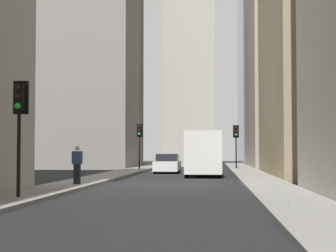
% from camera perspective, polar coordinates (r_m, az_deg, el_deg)
% --- Properties ---
extents(ground_plane, '(135.00, 135.00, 0.00)m').
position_cam_1_polar(ground_plane, '(26.11, 0.20, -6.12)').
color(ground_plane, black).
extents(sidewalk_right, '(90.00, 2.20, 0.14)m').
position_cam_1_polar(sidewalk_right, '(26.83, -9.48, -5.84)').
color(sidewalk_right, gray).
rests_on(sidewalk_right, ground_plane).
extents(sidewalk_left, '(90.00, 2.20, 0.14)m').
position_cam_1_polar(sidewalk_left, '(26.14, 10.13, -5.92)').
color(sidewalk_left, gray).
rests_on(sidewalk_left, ground_plane).
extents(building_left_far, '(17.95, 10.50, 31.41)m').
position_cam_1_polar(building_left_far, '(59.89, 12.99, 11.11)').
color(building_left_far, '#A8A091').
rests_on(building_left_far, ground_plane).
extents(building_right_far, '(12.56, 10.50, 22.24)m').
position_cam_1_polar(building_right_far, '(56.60, -8.36, 7.13)').
color(building_right_far, gray).
rests_on(building_right_far, ground_plane).
extents(church_spire, '(5.99, 5.99, 32.76)m').
position_cam_1_polar(church_spire, '(63.34, 2.21, 11.60)').
color(church_spire, '#B7B2A5').
rests_on(church_spire, ground_plane).
extents(delivery_truck, '(6.46, 2.25, 2.84)m').
position_cam_1_polar(delivery_truck, '(36.22, 3.67, -2.82)').
color(delivery_truck, silver).
rests_on(delivery_truck, ground_plane).
extents(sedan_white, '(4.30, 1.78, 1.42)m').
position_cam_1_polar(sedan_white, '(41.71, -0.06, -3.88)').
color(sedan_white, silver).
rests_on(sedan_white, ground_plane).
extents(traffic_light_foreground, '(0.43, 0.52, 3.78)m').
position_cam_1_polar(traffic_light_foreground, '(18.83, -14.89, 1.48)').
color(traffic_light_foreground, black).
rests_on(traffic_light_foreground, sidewalk_right).
extents(traffic_light_midblock, '(0.43, 0.52, 3.76)m').
position_cam_1_polar(traffic_light_midblock, '(49.09, 6.93, -1.06)').
color(traffic_light_midblock, black).
rests_on(traffic_light_midblock, sidewalk_left).
extents(traffic_light_far_junction, '(0.43, 0.52, 3.77)m').
position_cam_1_polar(traffic_light_far_junction, '(46.81, -2.92, -0.99)').
color(traffic_light_far_junction, black).
rests_on(traffic_light_far_junction, sidewalk_right).
extents(pedestrian, '(0.26, 0.44, 1.74)m').
position_cam_1_polar(pedestrian, '(25.56, -9.22, -3.72)').
color(pedestrian, black).
rests_on(pedestrian, sidewalk_right).
extents(discarded_bottle, '(0.07, 0.07, 0.27)m').
position_cam_1_polar(discarded_bottle, '(14.77, 12.04, -7.82)').
color(discarded_bottle, '#999EA3').
rests_on(discarded_bottle, sidewalk_left).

